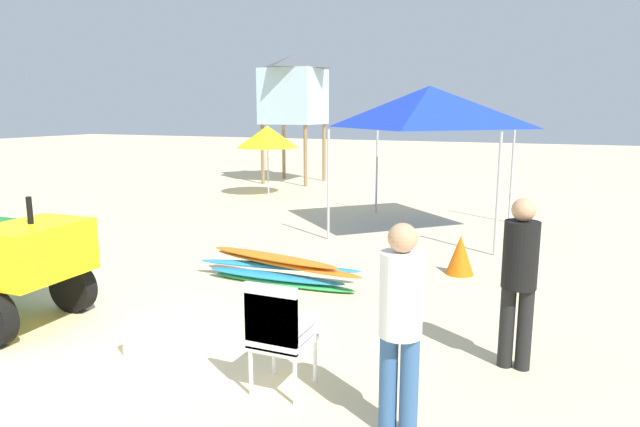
{
  "coord_description": "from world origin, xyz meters",
  "views": [
    {
      "loc": [
        4.39,
        -3.83,
        2.42
      ],
      "look_at": [
        1.24,
        3.57,
        0.91
      ],
      "focal_mm": 30.98,
      "sensor_mm": 36.0,
      "label": 1
    }
  ],
  "objects_px": {
    "stacked_plastic_chairs": "(278,328)",
    "surfboard_pile": "(279,269)",
    "popup_canopy": "(429,107)",
    "cooler_box": "(157,339)",
    "lifeguard_near_center": "(519,273)",
    "lifeguard_tower": "(293,90)",
    "lifeguard_near_left": "(400,317)",
    "beach_umbrella_left": "(267,137)",
    "traffic_cone_near": "(460,255)"
  },
  "relations": [
    {
      "from": "lifeguard_near_center",
      "to": "lifeguard_near_left",
      "type": "bearing_deg",
      "value": -115.84
    },
    {
      "from": "popup_canopy",
      "to": "traffic_cone_near",
      "type": "height_order",
      "value": "popup_canopy"
    },
    {
      "from": "lifeguard_near_left",
      "to": "surfboard_pile",
      "type": "bearing_deg",
      "value": 130.45
    },
    {
      "from": "lifeguard_near_left",
      "to": "beach_umbrella_left",
      "type": "height_order",
      "value": "beach_umbrella_left"
    },
    {
      "from": "popup_canopy",
      "to": "lifeguard_tower",
      "type": "xyz_separation_m",
      "value": [
        -5.8,
        5.86,
        0.61
      ]
    },
    {
      "from": "stacked_plastic_chairs",
      "to": "beach_umbrella_left",
      "type": "bearing_deg",
      "value": 118.76
    },
    {
      "from": "beach_umbrella_left",
      "to": "traffic_cone_near",
      "type": "height_order",
      "value": "beach_umbrella_left"
    },
    {
      "from": "surfboard_pile",
      "to": "popup_canopy",
      "type": "bearing_deg",
      "value": 74.95
    },
    {
      "from": "stacked_plastic_chairs",
      "to": "lifeguard_near_left",
      "type": "xyz_separation_m",
      "value": [
        1.1,
        -0.18,
        0.33
      ]
    },
    {
      "from": "cooler_box",
      "to": "traffic_cone_near",
      "type": "bearing_deg",
      "value": 59.74
    },
    {
      "from": "surfboard_pile",
      "to": "beach_umbrella_left",
      "type": "bearing_deg",
      "value": 119.34
    },
    {
      "from": "stacked_plastic_chairs",
      "to": "lifeguard_near_center",
      "type": "bearing_deg",
      "value": 35.83
    },
    {
      "from": "lifeguard_tower",
      "to": "traffic_cone_near",
      "type": "height_order",
      "value": "lifeguard_tower"
    },
    {
      "from": "stacked_plastic_chairs",
      "to": "popup_canopy",
      "type": "height_order",
      "value": "popup_canopy"
    },
    {
      "from": "stacked_plastic_chairs",
      "to": "surfboard_pile",
      "type": "xyz_separation_m",
      "value": [
        -1.45,
        2.81,
        -0.4
      ]
    },
    {
      "from": "stacked_plastic_chairs",
      "to": "lifeguard_near_center",
      "type": "height_order",
      "value": "lifeguard_near_center"
    },
    {
      "from": "surfboard_pile",
      "to": "cooler_box",
      "type": "xyz_separation_m",
      "value": [
        -0.04,
        -2.6,
        -0.04
      ]
    },
    {
      "from": "surfboard_pile",
      "to": "cooler_box",
      "type": "relative_size",
      "value": 4.82
    },
    {
      "from": "lifeguard_tower",
      "to": "stacked_plastic_chairs",
      "type": "bearing_deg",
      "value": -64.86
    },
    {
      "from": "lifeguard_near_left",
      "to": "lifeguard_near_center",
      "type": "height_order",
      "value": "lifeguard_near_center"
    },
    {
      "from": "stacked_plastic_chairs",
      "to": "traffic_cone_near",
      "type": "distance_m",
      "value": 4.33
    },
    {
      "from": "surfboard_pile",
      "to": "lifeguard_near_center",
      "type": "distance_m",
      "value": 3.68
    },
    {
      "from": "popup_canopy",
      "to": "surfboard_pile",
      "type": "bearing_deg",
      "value": -105.05
    },
    {
      "from": "stacked_plastic_chairs",
      "to": "lifeguard_tower",
      "type": "distance_m",
      "value": 14.54
    },
    {
      "from": "traffic_cone_near",
      "to": "popup_canopy",
      "type": "bearing_deg",
      "value": 111.95
    },
    {
      "from": "popup_canopy",
      "to": "cooler_box",
      "type": "xyz_separation_m",
      "value": [
        -1.19,
        -6.89,
        -2.32
      ]
    },
    {
      "from": "lifeguard_near_left",
      "to": "traffic_cone_near",
      "type": "xyz_separation_m",
      "value": [
        -0.24,
        4.41,
        -0.64
      ]
    },
    {
      "from": "stacked_plastic_chairs",
      "to": "lifeguard_near_center",
      "type": "xyz_separation_m",
      "value": [
        1.83,
        1.32,
        0.34
      ]
    },
    {
      "from": "stacked_plastic_chairs",
      "to": "lifeguard_near_left",
      "type": "relative_size",
      "value": 0.62
    },
    {
      "from": "lifeguard_near_center",
      "to": "popup_canopy",
      "type": "bearing_deg",
      "value": 110.2
    },
    {
      "from": "lifeguard_near_center",
      "to": "traffic_cone_near",
      "type": "distance_m",
      "value": 3.13
    },
    {
      "from": "lifeguard_tower",
      "to": "beach_umbrella_left",
      "type": "height_order",
      "value": "lifeguard_tower"
    },
    {
      "from": "lifeguard_near_center",
      "to": "cooler_box",
      "type": "bearing_deg",
      "value": -161.42
    },
    {
      "from": "traffic_cone_near",
      "to": "lifeguard_tower",
      "type": "bearing_deg",
      "value": 128.51
    },
    {
      "from": "lifeguard_near_center",
      "to": "beach_umbrella_left",
      "type": "height_order",
      "value": "beach_umbrella_left"
    },
    {
      "from": "popup_canopy",
      "to": "lifeguard_tower",
      "type": "bearing_deg",
      "value": 134.66
    },
    {
      "from": "popup_canopy",
      "to": "cooler_box",
      "type": "bearing_deg",
      "value": -99.79
    },
    {
      "from": "lifeguard_tower",
      "to": "cooler_box",
      "type": "height_order",
      "value": "lifeguard_tower"
    },
    {
      "from": "surfboard_pile",
      "to": "lifeguard_near_left",
      "type": "distance_m",
      "value": 4.0
    },
    {
      "from": "lifeguard_near_center",
      "to": "lifeguard_tower",
      "type": "xyz_separation_m",
      "value": [
        -7.92,
        11.64,
        2.16
      ]
    },
    {
      "from": "surfboard_pile",
      "to": "popup_canopy",
      "type": "height_order",
      "value": "popup_canopy"
    },
    {
      "from": "lifeguard_near_center",
      "to": "beach_umbrella_left",
      "type": "bearing_deg",
      "value": 130.13
    },
    {
      "from": "surfboard_pile",
      "to": "cooler_box",
      "type": "bearing_deg",
      "value": -90.78
    },
    {
      "from": "stacked_plastic_chairs",
      "to": "surfboard_pile",
      "type": "distance_m",
      "value": 3.19
    },
    {
      "from": "surfboard_pile",
      "to": "beach_umbrella_left",
      "type": "relative_size",
      "value": 1.34
    },
    {
      "from": "lifeguard_tower",
      "to": "cooler_box",
      "type": "relative_size",
      "value": 7.64
    },
    {
      "from": "surfboard_pile",
      "to": "traffic_cone_near",
      "type": "bearing_deg",
      "value": 31.6
    },
    {
      "from": "surfboard_pile",
      "to": "lifeguard_tower",
      "type": "relative_size",
      "value": 0.63
    },
    {
      "from": "stacked_plastic_chairs",
      "to": "cooler_box",
      "type": "relative_size",
      "value": 1.85
    },
    {
      "from": "stacked_plastic_chairs",
      "to": "cooler_box",
      "type": "distance_m",
      "value": 1.56
    }
  ]
}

